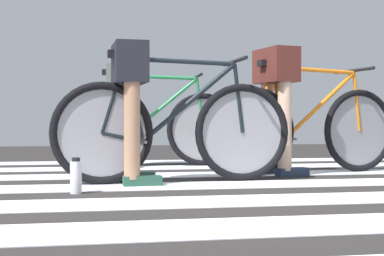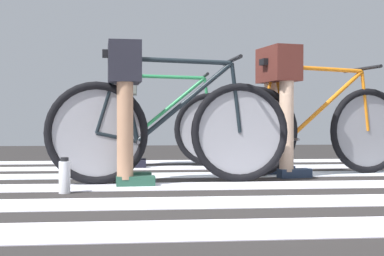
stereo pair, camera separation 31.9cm
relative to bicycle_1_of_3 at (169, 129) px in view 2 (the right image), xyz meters
name	(u,v)px [view 2 (the right image)]	position (x,y,z in m)	size (l,w,h in m)	color
ground	(191,202)	(0.07, -0.86, -0.40)	(18.00, 14.00, 0.02)	#2A2727
crosswalk_markings	(193,194)	(0.11, -0.58, -0.38)	(5.43, 5.77, 0.00)	silver
bicycle_1_of_3	(169,129)	(0.00, 0.00, 0.00)	(1.74, 0.52, 0.93)	black
cyclist_1_of_3	(125,93)	(-0.31, -0.02, 0.25)	(0.33, 0.42, 0.98)	#A87A5B
bicycle_2_of_3	(314,128)	(1.21, 0.49, 0.00)	(1.71, 0.56, 0.93)	black
cyclist_2_of_3	(279,93)	(0.90, 0.43, 0.28)	(0.38, 0.45, 1.03)	beige
bicycle_3_of_3	(158,127)	(-0.02, 1.46, 0.00)	(1.74, 0.52, 0.93)	black
cyclist_3_of_3	(126,101)	(-0.33, 1.47, 0.25)	(0.32, 0.41, 0.98)	tan
water_bottle	(65,176)	(-0.67, -0.48, -0.28)	(0.07, 0.07, 0.22)	white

